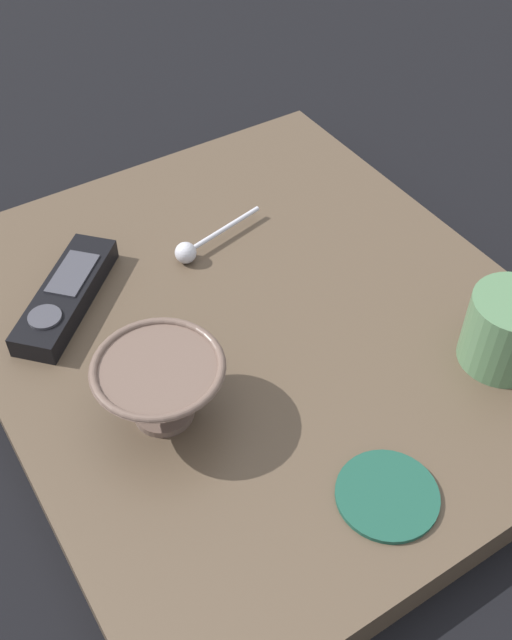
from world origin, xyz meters
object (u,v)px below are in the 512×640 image
Objects in this scene: tv_remote_near at (66,295)px; drink_coaster at (387,495)px; teaspoon at (193,248)px; cereal_bowl at (161,387)px; coffee_mug at (507,330)px.

tv_remote_near is 1.76× the size of drink_coaster.
teaspoon is at bearing 178.08° from tv_remote_near.
teaspoon is 0.39m from drink_coaster.
tv_remote_near is at bearing -69.15° from drink_coaster.
drink_coaster is at bearing 123.60° from cereal_bowl.
cereal_bowl is 0.96× the size of teaspoon.
drink_coaster is (-0.13, 0.19, -0.04)m from cereal_bowl.
tv_remote_near is (0.36, -0.32, -0.03)m from coffee_mug.
cereal_bowl is 0.77× the size of tv_remote_near.
teaspoon is at bearing -91.84° from drink_coaster.
coffee_mug reaches higher than drink_coaster.
drink_coaster is (-0.15, 0.39, -0.01)m from tv_remote_near.
coffee_mug is at bearing 121.68° from teaspoon.
cereal_bowl is at bearing 96.02° from tv_remote_near.
coffee_mug is (-0.34, 0.12, -0.00)m from cereal_bowl.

